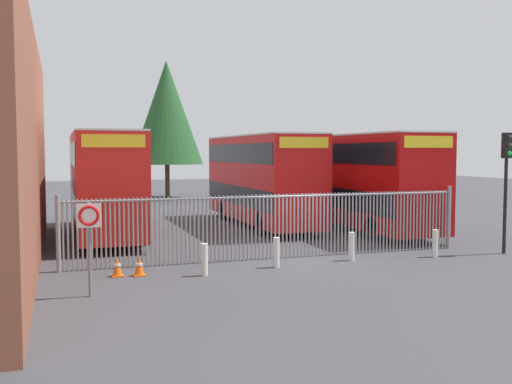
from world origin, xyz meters
The scene contains 14 objects.
ground_plane centered at (0.00, 8.00, 0.00)m, with size 100.00×100.00×0.00m, color #3D3D42.
palisade_fence centered at (-0.65, 0.00, 1.18)m, with size 14.07×0.14×2.35m.
double_decker_bus_near_gate centered at (1.80, 8.66, 2.42)m, with size 2.54×10.81×4.42m.
double_decker_bus_behind_fence_left centered at (5.60, 5.73, 2.42)m, with size 2.54×10.81×4.42m.
double_decker_bus_behind_fence_right centered at (-5.76, 7.43, 2.42)m, with size 2.54×10.81×4.42m.
bollard_near_left centered at (-3.57, -1.91, 0.47)m, with size 0.20×0.20×0.95m, color silver.
bollard_center_front centered at (-1.14, -1.43, 0.47)m, with size 0.20×0.20×0.95m, color silver.
bollard_near_right centered at (1.66, -1.10, 0.47)m, with size 0.20×0.20×0.95m, color silver.
bollard_far_right centered at (4.70, -1.43, 0.47)m, with size 0.20×0.20×0.95m, color silver.
traffic_cone_by_gate centered at (-6.00, -1.22, 0.29)m, with size 0.34×0.34×0.59m.
traffic_cone_mid_forecourt centered at (-5.38, -1.33, 0.29)m, with size 0.34×0.34×0.59m.
speed_limit_sign_post centered at (-6.87, -3.46, 1.78)m, with size 0.60×0.14×2.40m.
traffic_light_kerbside centered at (7.46, -1.63, 2.99)m, with size 0.28×0.33×4.30m.
tree_tall_back centered at (0.44, 27.17, 6.66)m, with size 5.60×5.60×10.67m.
Camera 1 is at (-7.53, -18.54, 3.63)m, focal length 41.29 mm.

